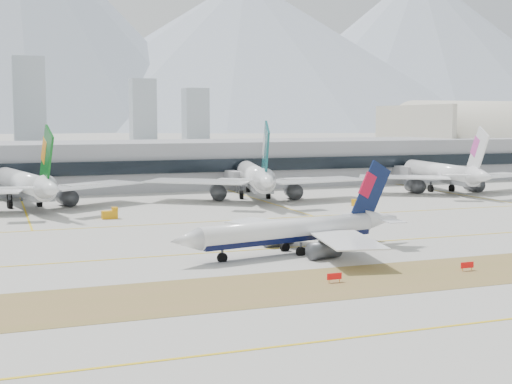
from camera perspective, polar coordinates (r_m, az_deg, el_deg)
name	(u,v)px	position (r m, az deg, el deg)	size (l,w,h in m)	color
ground	(300,241)	(131.84, 3.54, -3.97)	(3000.00, 3000.00, 0.00)	#9C9A92
apron_markings	(492,318)	(86.45, 18.34, -9.54)	(360.00, 122.22, 0.06)	olive
taxiing_airliner	(297,231)	(120.19, 3.26, -3.14)	(45.50, 39.03, 15.39)	white
widebody_eva	(25,185)	(188.99, -17.99, 0.50)	(59.31, 58.84, 21.53)	white
widebody_cathay	(255,178)	(199.36, -0.05, 1.12)	(61.00, 60.78, 22.35)	white
widebody_china_air	(443,174)	(226.68, 14.74, 1.39)	(57.62, 56.86, 20.73)	white
terminal	(161,164)	(239.94, -7.59, 2.25)	(280.00, 43.10, 15.00)	gray
hangar	(500,170)	(328.33, 18.91, 1.67)	(91.00, 60.00, 60.00)	beige
hold_sign_left	(334,276)	(99.52, 6.29, -6.73)	(2.20, 0.15, 1.35)	red
hold_sign_right	(467,265)	(110.91, 16.54, -5.63)	(2.20, 0.15, 1.35)	red
gse_c	(360,202)	(186.08, 8.30, -0.80)	(3.55, 2.00, 2.60)	orange
gse_b	(110,214)	(164.37, -11.58, -1.74)	(3.55, 2.00, 2.60)	orange
mountain_ridge	(34,39)	(1533.61, -17.33, 11.61)	(2830.00, 1120.00, 470.00)	#9EA8B7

